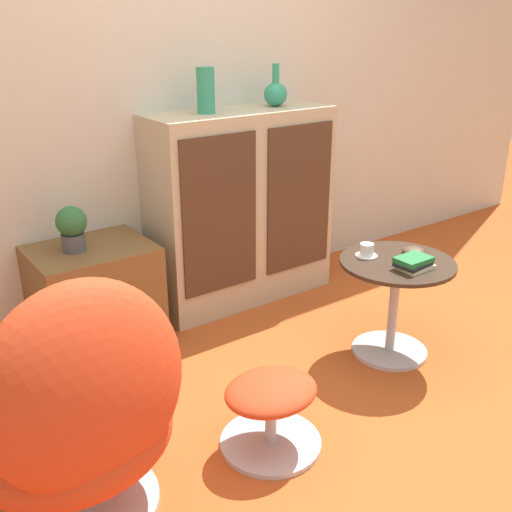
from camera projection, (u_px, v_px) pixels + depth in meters
ground_plane at (340, 412)px, 2.48m from camera, size 12.00×12.00×0.00m
wall_back at (165, 64)px, 3.04m from camera, size 6.40×0.06×2.60m
sideboard at (241, 208)px, 3.33m from camera, size 1.04×0.39×1.07m
tv_console at (95, 296)px, 2.92m from camera, size 0.56×0.46×0.51m
egg_chair at (82, 415)px, 1.81m from camera, size 0.69×0.65×0.87m
ottoman at (271, 404)px, 2.22m from camera, size 0.39×0.39×0.29m
coffee_table at (394, 295)px, 2.81m from camera, size 0.53×0.53×0.48m
vase_leftmost at (206, 90)px, 2.98m from camera, size 0.09×0.09×0.23m
vase_inner_left at (275, 93)px, 3.23m from camera, size 0.13×0.13×0.22m
potted_plant at (72, 227)px, 2.74m from camera, size 0.14×0.14×0.21m
teacup at (367, 251)px, 2.79m from camera, size 0.10×0.10×0.06m
book_stack at (414, 263)px, 2.65m from camera, size 0.17×0.13×0.05m
bowl at (413, 251)px, 2.81m from camera, size 0.10×0.10×0.04m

